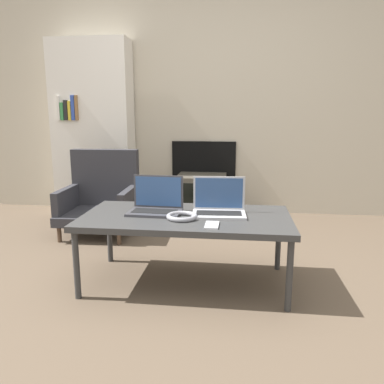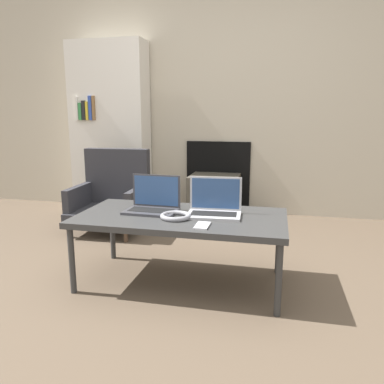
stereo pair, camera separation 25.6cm
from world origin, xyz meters
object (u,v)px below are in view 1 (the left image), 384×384
Objects in this scene: headphones at (182,216)px; tv at (202,196)px; laptop_left at (156,204)px; armchair at (102,196)px; phone at (212,225)px; laptop_right at (219,206)px.

headphones reaches higher than tv.
laptop_left is 1.18m from armchair.
headphones is at bearing 146.14° from phone.
laptop_right is 1.81× the size of headphones.
headphones is 1.69m from tv.
phone is 1.83m from tv.
armchair is (-1.08, 1.18, -0.12)m from phone.
tv is at bearing 87.17° from laptop_left.
laptop_left and laptop_right have the same top height.
laptop_left is at bearing 176.62° from laptop_right.
laptop_left is 0.23m from headphones.
laptop_right is 2.44× the size of phone.
headphones is 0.25× the size of armchair.
laptop_left is 2.42× the size of phone.
laptop_right is at bearing 31.82° from headphones.
laptop_right is 1.45m from armchair.
laptop_right is 0.25m from headphones.
armchair is at bearing 136.60° from laptop_right.
phone is 0.19× the size of armchair.
phone is at bearing -33.86° from headphones.
armchair is (-0.89, 1.06, -0.13)m from headphones.
armchair reaches higher than laptop_left.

